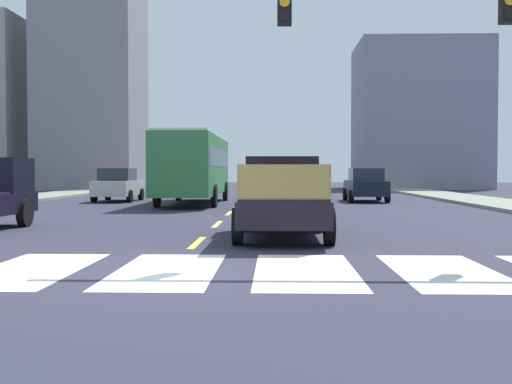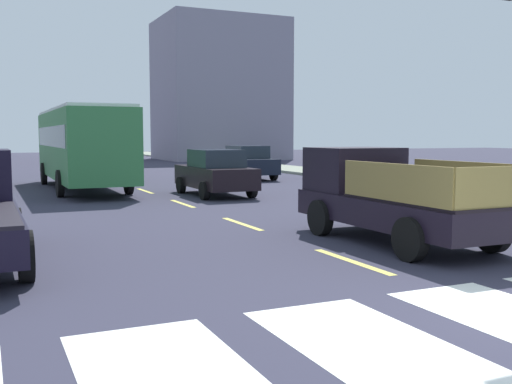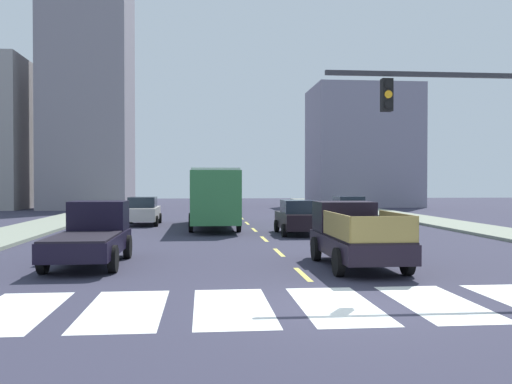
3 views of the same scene
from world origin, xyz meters
name	(u,v)px [view 1 (image 1 of 3)]	position (x,y,z in m)	size (l,w,h in m)	color
ground_plane	(167,270)	(0.00, 0.00, 0.00)	(160.00, 160.00, 0.00)	#2F2E40
crosswalk_stripe_3	(31,269)	(-2.21, 0.00, 0.00)	(1.60, 3.84, 0.01)	white
crosswalk_stripe_4	(167,270)	(0.00, 0.00, 0.00)	(1.60, 3.84, 0.01)	white
crosswalk_stripe_5	(305,271)	(2.21, 0.00, 0.00)	(1.60, 3.84, 0.01)	white
crosswalk_stripe_6	(445,271)	(4.42, 0.00, 0.00)	(1.60, 3.84, 0.01)	white
lane_dash_0	(197,243)	(0.00, 4.00, 0.00)	(0.16, 2.40, 0.01)	#DCCD52
lane_dash_1	(217,224)	(0.00, 9.00, 0.00)	(0.16, 2.40, 0.01)	#DCCD52
lane_dash_2	(229,213)	(0.00, 14.00, 0.00)	(0.16, 2.40, 0.01)	#DCCD52
lane_dash_3	(237,206)	(0.00, 19.00, 0.00)	(0.16, 2.40, 0.01)	#DCCD52
lane_dash_4	(243,201)	(0.00, 24.00, 0.00)	(0.16, 2.40, 0.01)	#DCCD52
lane_dash_5	(247,197)	(0.00, 29.00, 0.00)	(0.16, 2.40, 0.01)	#DCCD52
lane_dash_6	(250,194)	(0.00, 34.00, 0.00)	(0.16, 2.40, 0.01)	#DCCD52
lane_dash_7	(253,192)	(0.00, 39.00, 0.00)	(0.16, 2.40, 0.01)	#DCCD52
pickup_stakebed	(282,198)	(1.90, 5.56, 0.94)	(2.18, 5.20, 1.96)	black
city_bus	(194,163)	(-2.18, 20.79, 1.95)	(2.72, 10.80, 3.32)	#337841
sedan_near_left	(281,189)	(1.95, 16.11, 0.86)	(2.02, 4.40, 1.72)	black
sedan_mid	(118,185)	(-6.45, 23.23, 0.86)	(2.02, 4.40, 1.72)	beige
sedan_near_right	(366,185)	(6.40, 23.40, 0.86)	(2.02, 4.40, 1.72)	black
block_mid_left	(419,116)	(14.65, 48.72, 6.48)	(11.11, 8.95, 12.97)	gray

